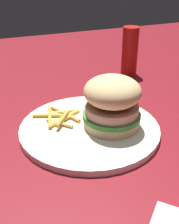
# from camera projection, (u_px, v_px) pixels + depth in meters

# --- Properties ---
(ground_plane) EXTENTS (1.60, 1.60, 0.00)m
(ground_plane) POSITION_uv_depth(u_px,v_px,m) (106.00, 132.00, 0.56)
(ground_plane) COLOR maroon
(plate) EXTENTS (0.26, 0.26, 0.01)m
(plate) POSITION_uv_depth(u_px,v_px,m) (89.00, 129.00, 0.55)
(plate) COLOR silver
(plate) RESTS_ON ground_plane
(sandwich) EXTENTS (0.11, 0.11, 0.10)m
(sandwich) POSITION_uv_depth(u_px,v_px,m) (113.00, 103.00, 0.53)
(sandwich) COLOR tan
(sandwich) RESTS_ON plate
(fries_pile) EXTENTS (0.10, 0.10, 0.01)m
(fries_pile) POSITION_uv_depth(u_px,v_px,m) (59.00, 117.00, 0.57)
(fries_pile) COLOR #E5B251
(fries_pile) RESTS_ON plate
(ketchup_bottle) EXTENTS (0.04, 0.04, 0.13)m
(ketchup_bottle) POSITION_uv_depth(u_px,v_px,m) (130.00, 51.00, 0.80)
(ketchup_bottle) COLOR #B21914
(ketchup_bottle) RESTS_ON ground_plane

